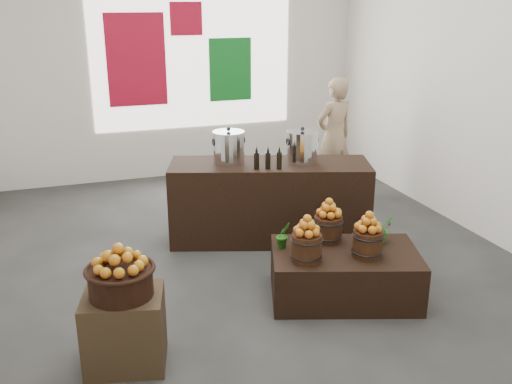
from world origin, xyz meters
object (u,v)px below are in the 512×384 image
object	(u,v)px
crate	(125,330)
stock_pot_center	(302,148)
wicker_basket	(121,282)
stock_pot_left	(229,148)
counter	(270,202)
shopper	(334,137)
display_table	(344,274)

from	to	relation	value
crate	stock_pot_center	xyz separation A→B (m)	(2.31, 1.88, 0.83)
wicker_basket	stock_pot_left	xyz separation A→B (m)	(1.50, 2.15, 0.41)
counter	shopper	bearing A→B (deg)	59.61
wicker_basket	display_table	world-z (taller)	wicker_basket
stock_pot_left	stock_pot_center	world-z (taller)	same
wicker_basket	stock_pot_center	world-z (taller)	stock_pot_center
crate	display_table	size ratio (longest dim) A/B	0.44
crate	display_table	world-z (taller)	crate
display_table	crate	bearing A→B (deg)	-150.89
counter	stock_pot_left	size ratio (longest dim) A/B	6.47
wicker_basket	counter	world-z (taller)	counter
display_table	stock_pot_left	world-z (taller)	stock_pot_left
display_table	counter	bearing A→B (deg)	115.39
crate	display_table	distance (m)	2.19
counter	shopper	world-z (taller)	shopper
wicker_basket	shopper	world-z (taller)	shopper
wicker_basket	crate	bearing A→B (deg)	0.00
wicker_basket	display_table	bearing A→B (deg)	10.87
counter	stock_pot_center	world-z (taller)	stock_pot_center
wicker_basket	counter	xyz separation A→B (m)	(1.96, 2.00, -0.25)
wicker_basket	stock_pot_center	xyz separation A→B (m)	(2.31, 1.88, 0.41)
crate	stock_pot_left	bearing A→B (deg)	55.06
stock_pot_center	counter	bearing A→B (deg)	162.01
stock_pot_center	shopper	world-z (taller)	shopper
wicker_basket	stock_pot_center	bearing A→B (deg)	39.15
stock_pot_left	shopper	world-z (taller)	shopper
stock_pot_center	display_table	bearing A→B (deg)	-96.09
display_table	counter	distance (m)	1.61
counter	stock_pot_center	xyz separation A→B (m)	(0.36, -0.12, 0.66)
stock_pot_left	shopper	bearing A→B (deg)	31.15
display_table	stock_pot_left	distance (m)	2.06
wicker_basket	stock_pot_left	size ratio (longest dim) A/B	1.36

